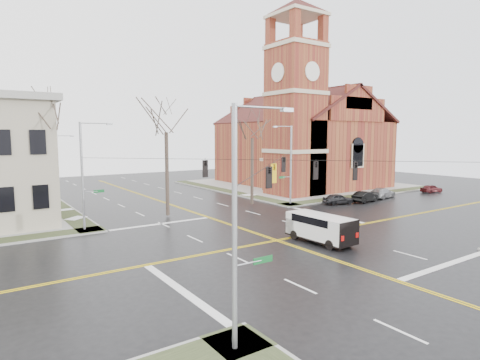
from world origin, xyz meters
TOP-DOWN VIEW (x-y plane):
  - ground at (0.00, 0.00)m, footprint 120.00×120.00m
  - sidewalks at (0.00, 0.00)m, footprint 80.00×80.00m
  - road_markings at (0.00, 0.00)m, footprint 100.00×100.00m
  - church at (24.76, 24.78)m, footprint 24.28×27.48m
  - signal_pole_ne at (11.32, 11.50)m, footprint 2.75×0.22m
  - signal_pole_nw at (-11.32, 11.50)m, footprint 2.75×0.22m
  - signal_pole_sw at (-11.32, -11.50)m, footprint 2.75×0.22m
  - span_wires at (0.00, 0.00)m, footprint 23.02×23.02m
  - traffic_signals at (-0.00, -0.67)m, footprint 8.21×8.26m
  - streetlight_north_a at (-10.65, 28.00)m, footprint 2.30×0.20m
  - streetlight_north_b at (-10.65, 48.00)m, footprint 2.30×0.20m
  - cargo_van at (2.29, -2.08)m, footprint 2.33×5.56m
  - parked_car_a at (16.39, 8.64)m, footprint 3.93×2.32m
  - parked_car_b at (20.27, 7.85)m, footprint 4.21×2.01m
  - parked_car_c at (24.84, 8.78)m, footprint 4.83×2.65m
  - parked_car_d at (34.72, 7.88)m, footprint 3.55×1.88m
  - tree_nw_far at (-13.31, 13.96)m, footprint 4.00×4.00m
  - tree_nw_near at (-3.19, 13.11)m, footprint 4.00×4.00m
  - tree_ne at (7.59, 13.75)m, footprint 4.00×4.00m

SIDE VIEW (x-z plane):
  - ground at x=0.00m, z-range 0.00..0.00m
  - road_markings at x=0.00m, z-range 0.00..0.01m
  - sidewalks at x=0.00m, z-range -0.01..0.16m
  - parked_car_d at x=34.72m, z-range 0.00..1.15m
  - parked_car_a at x=16.39m, z-range 0.00..1.25m
  - parked_car_c at x=24.84m, z-range 0.00..1.33m
  - parked_car_b at x=20.27m, z-range 0.00..1.33m
  - cargo_van at x=2.29m, z-range 0.19..2.27m
  - streetlight_north_a at x=-10.65m, z-range 0.47..8.47m
  - streetlight_north_b at x=-10.65m, z-range 0.47..8.47m
  - signal_pole_ne at x=11.32m, z-range 0.45..9.45m
  - signal_pole_nw at x=-11.32m, z-range 0.45..9.45m
  - signal_pole_sw at x=-11.32m, z-range 0.45..9.45m
  - traffic_signals at x=0.00m, z-range 4.80..6.10m
  - span_wires at x=0.00m, z-range 6.18..6.22m
  - tree_ne at x=7.59m, z-range 2.55..13.93m
  - church at x=24.76m, z-range -5.32..22.18m
  - tree_nw_near at x=-3.19m, z-range 2.74..15.03m
  - tree_nw_far at x=-13.31m, z-range 2.86..15.69m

